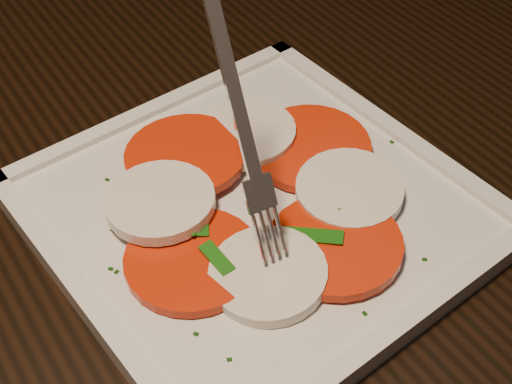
% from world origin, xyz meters
% --- Properties ---
extents(table, '(1.20, 0.80, 0.75)m').
position_xyz_m(table, '(0.06, 0.07, 0.65)').
color(table, black).
rests_on(table, ground).
extents(plate, '(0.34, 0.34, 0.01)m').
position_xyz_m(plate, '(0.08, 0.02, 0.76)').
color(plate, silver).
rests_on(plate, table).
extents(caprese_salad, '(0.27, 0.25, 0.02)m').
position_xyz_m(caprese_salad, '(0.08, 0.02, 0.77)').
color(caprese_salad, red).
rests_on(caprese_salad, plate).
extents(fork, '(0.05, 0.10, 0.17)m').
position_xyz_m(fork, '(0.05, 0.02, 0.87)').
color(fork, white).
rests_on(fork, caprese_salad).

